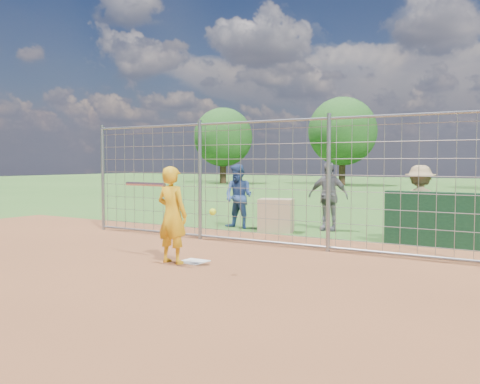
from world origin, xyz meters
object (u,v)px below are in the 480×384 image
Objects in this scene: bystander_c at (420,204)px; equipment_bin at (276,215)px; batter at (172,215)px; bystander_a at (239,196)px; bystander_b at (328,196)px.

equipment_bin is (-3.37, -0.03, -0.41)m from bystander_c.
batter reaches higher than equipment_bin.
bystander_a is (-1.58, 4.51, 0.00)m from batter.
batter is 4.45m from equipment_bin.
bystander_a is 2.24m from bystander_b.
bystander_a reaches higher than batter.
batter is 0.96× the size of bystander_b.
batter is 5.32m from bystander_c.
bystander_b reaches higher than batter.
bystander_a is 2.04× the size of equipment_bin.
bystander_c is 3.40m from equipment_bin.
batter is 5.38m from bystander_b.
equipment_bin is (-0.44, 4.41, -0.41)m from batter.
bystander_b reaches higher than bystander_a.
equipment_bin is (1.14, -0.10, -0.41)m from bystander_a.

